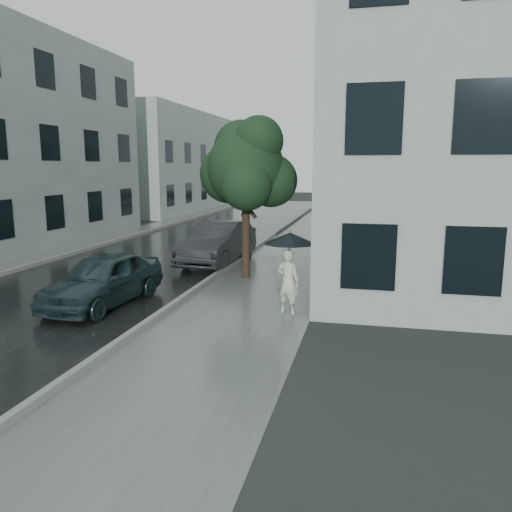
% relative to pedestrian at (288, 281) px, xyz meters
% --- Properties ---
extents(ground, '(120.00, 120.00, 0.00)m').
position_rel_pedestrian_xyz_m(ground, '(-1.39, -2.00, -0.82)').
color(ground, black).
rests_on(ground, ground).
extents(sidewalk, '(3.50, 60.00, 0.01)m').
position_rel_pedestrian_xyz_m(sidewalk, '(-1.14, 10.00, -0.81)').
color(sidewalk, slate).
rests_on(sidewalk, ground).
extents(kerb_near, '(0.15, 60.00, 0.15)m').
position_rel_pedestrian_xyz_m(kerb_near, '(-2.97, 10.00, -0.74)').
color(kerb_near, slate).
rests_on(kerb_near, ground).
extents(asphalt_road, '(6.85, 60.00, 0.00)m').
position_rel_pedestrian_xyz_m(asphalt_road, '(-6.47, 10.00, -0.82)').
color(asphalt_road, black).
rests_on(asphalt_road, ground).
extents(kerb_far, '(0.15, 60.00, 0.15)m').
position_rel_pedestrian_xyz_m(kerb_far, '(-9.97, 10.00, -0.74)').
color(kerb_far, slate).
rests_on(kerb_far, ground).
extents(sidewalk_far, '(1.70, 60.00, 0.01)m').
position_rel_pedestrian_xyz_m(sidewalk_far, '(-10.89, 10.00, -0.81)').
color(sidewalk_far, '#4C5451').
rests_on(sidewalk_far, ground).
extents(building_near, '(7.02, 36.00, 9.00)m').
position_rel_pedestrian_xyz_m(building_near, '(4.08, 17.50, 3.68)').
color(building_near, '#909D98').
rests_on(building_near, ground).
extents(building_far_b, '(7.02, 18.00, 8.00)m').
position_rel_pedestrian_xyz_m(building_far_b, '(-15.16, 28.00, 3.18)').
color(building_far_b, '#909D98').
rests_on(building_far_b, ground).
extents(pedestrian, '(0.68, 0.56, 1.62)m').
position_rel_pedestrian_xyz_m(pedestrian, '(0.00, 0.00, 0.00)').
color(pedestrian, beige).
rests_on(pedestrian, sidewalk).
extents(umbrella, '(1.62, 1.62, 1.15)m').
position_rel_pedestrian_xyz_m(umbrella, '(0.03, 0.01, 1.07)').
color(umbrella, black).
rests_on(umbrella, ground).
extents(street_tree, '(3.23, 2.93, 5.14)m').
position_rel_pedestrian_xyz_m(street_tree, '(-1.99, 3.81, 2.75)').
color(street_tree, '#332619').
rests_on(street_tree, ground).
extents(lamp_post, '(0.85, 0.32, 5.06)m').
position_rel_pedestrian_xyz_m(lamp_post, '(-2.89, 7.01, 2.08)').
color(lamp_post, black).
rests_on(lamp_post, ground).
extents(car_near, '(1.98, 4.14, 1.37)m').
position_rel_pedestrian_xyz_m(car_near, '(-4.85, -0.28, -0.13)').
color(car_near, '#1C2D30').
rests_on(car_near, ground).
extents(car_far, '(1.92, 4.78, 1.55)m').
position_rel_pedestrian_xyz_m(car_far, '(-3.63, 5.91, -0.04)').
color(car_far, '#232528').
rests_on(car_far, ground).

